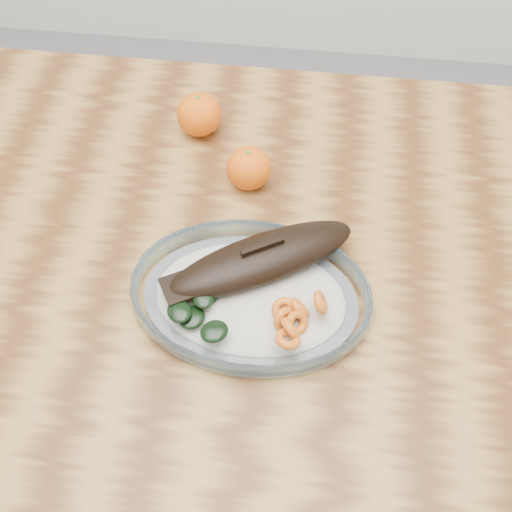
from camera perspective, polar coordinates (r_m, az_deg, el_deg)
name	(u,v)px	position (r m, az deg, el deg)	size (l,w,h in m)	color
ground	(219,433)	(1.58, -3.30, -15.43)	(3.00, 3.00, 0.00)	slate
dining_table	(200,279)	(1.00, -5.04, -2.07)	(1.20, 0.80, 0.75)	#573114
plated_meal	(251,291)	(0.84, -0.42, -3.17)	(0.59, 0.59, 0.08)	white
orange_left	(199,114)	(1.05, -5.08, 12.43)	(0.07, 0.07, 0.07)	#FF3E05
orange_right	(249,168)	(0.96, -0.66, 7.80)	(0.07, 0.07, 0.07)	#FF3E05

